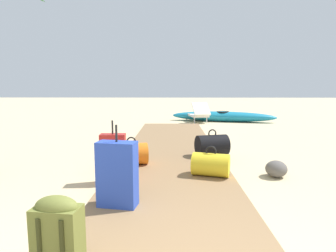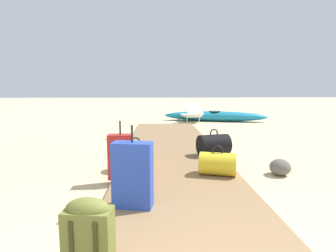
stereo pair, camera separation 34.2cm
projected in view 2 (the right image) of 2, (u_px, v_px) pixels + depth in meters
The scene contains 12 objects.
ground_plane at pixel (175, 169), 4.93m from camera, with size 60.00×60.00×0.00m, color #D1BA8C.
boardwalk at pixel (172, 154), 5.82m from camera, with size 1.86×8.97×0.08m, color olive.
duffel_bag_yellow at pixel (218, 164), 4.32m from camera, with size 0.60×0.47×0.45m.
duffel_bag_black at pixel (214, 145), 5.57m from camera, with size 0.66×0.53×0.51m.
suitcase_blue at pixel (133, 175), 3.16m from camera, with size 0.45×0.28×0.90m.
duffel_bag_orange at pixel (136, 154), 4.86m from camera, with size 0.60×0.47×0.47m.
suitcase_red at pixel (121, 157), 4.15m from camera, with size 0.36×0.20×0.83m.
backpack_olive at pixel (88, 233), 2.07m from camera, with size 0.36×0.25×0.54m.
lounge_chair at pixel (190, 113), 11.42m from camera, with size 0.92×1.65×0.77m.
kayak at pixel (215, 116), 11.61m from camera, with size 4.09×1.62×0.40m.
rock_left_near at pixel (111, 136), 7.72m from camera, with size 0.21×0.23×0.14m, color slate.
rock_right_near at pixel (280, 167), 4.59m from camera, with size 0.33×0.35×0.25m, color #5B5651.
Camera 2 is at (-0.31, -1.19, 1.39)m, focal length 31.30 mm.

